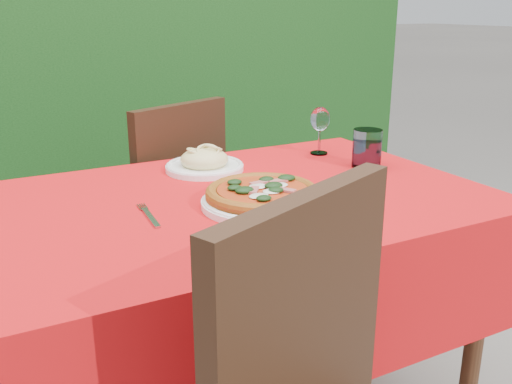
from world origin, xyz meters
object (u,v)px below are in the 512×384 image
pasta_plate (204,163)px  wine_glass (320,121)px  pizza_plate (263,196)px  chair_far (165,206)px  fork (151,218)px  water_glass (367,150)px

pasta_plate → wine_glass: bearing=0.8°
pasta_plate → pizza_plate: bearing=-89.9°
chair_far → wine_glass: size_ratio=5.77×
chair_far → fork: size_ratio=4.99×
fork → water_glass: bearing=13.7°
water_glass → wine_glass: (-0.04, 0.20, 0.06)m
wine_glass → chair_far: bearing=137.5°
pizza_plate → fork: (-0.27, 0.04, -0.02)m
chair_far → pasta_plate: size_ratio=3.90×
pizza_plate → fork: pizza_plate is taller
water_glass → wine_glass: bearing=100.8°
pizza_plate → wine_glass: (0.41, 0.37, 0.08)m
chair_far → wine_glass: bearing=115.6°
chair_far → water_glass: 0.79m
wine_glass → pizza_plate: bearing=-138.3°
pizza_plate → pasta_plate: pasta_plate is taller
pizza_plate → pasta_plate: size_ratio=1.48×
chair_far → water_glass: bearing=106.1°
chair_far → pasta_plate: bearing=68.4°
pizza_plate → fork: size_ratio=1.89×
pasta_plate → wine_glass: (0.41, 0.01, 0.09)m
pasta_plate → wine_glass: size_ratio=1.48×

